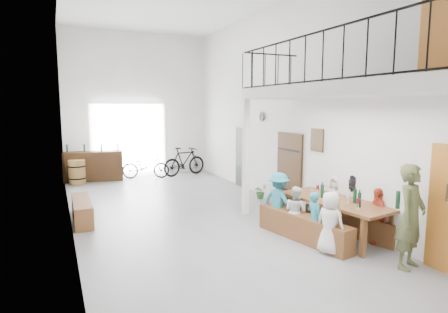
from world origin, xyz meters
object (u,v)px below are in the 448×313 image
bench_inner (303,228)px  side_bench (82,210)px  bicycle_near (146,166)px  tasting_table (335,204)px  oak_barrel (77,172)px  serving_counter (94,166)px  host_standing (411,217)px

bench_inner → side_bench: 5.13m
side_bench → bicycle_near: (2.58, 4.68, 0.21)m
bicycle_near → side_bench: bearing=169.0°
tasting_table → side_bench: size_ratio=1.39×
oak_barrel → bicycle_near: bearing=1.2°
oak_barrel → serving_counter: serving_counter is taller
side_bench → host_standing: host_standing is taller
side_bench → oak_barrel: (0.15, 4.63, 0.17)m
bench_inner → bicycle_near: bearing=89.6°
tasting_table → bench_inner: (-0.72, 0.09, -0.45)m
tasting_table → oak_barrel: bearing=111.8°
side_bench → host_standing: 7.00m
bench_inner → oak_barrel: oak_barrel is taller
tasting_table → side_bench: (-4.70, 3.33, -0.45)m
oak_barrel → host_standing: host_standing is taller
oak_barrel → bicycle_near: (2.43, 0.05, 0.04)m
host_standing → bicycle_near: bearing=84.2°
tasting_table → bicycle_near: (-2.12, 8.01, -0.25)m
serving_counter → host_standing: bearing=-58.6°
oak_barrel → host_standing: size_ratio=0.48×
tasting_table → side_bench: bearing=136.7°
oak_barrel → host_standing: 10.75m
tasting_table → side_bench: 5.78m
side_bench → host_standing: size_ratio=1.03×
tasting_table → bench_inner: size_ratio=1.11×
oak_barrel → tasting_table: bearing=-60.3°
tasting_table → oak_barrel: oak_barrel is taller
side_bench → serving_counter: (0.75, 5.00, 0.29)m
oak_barrel → bicycle_near: size_ratio=0.48×
bicycle_near → oak_barrel: bearing=109.1°
bench_inner → oak_barrel: (-3.83, 7.86, 0.16)m
bench_inner → serving_counter: (-3.23, 8.24, 0.28)m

